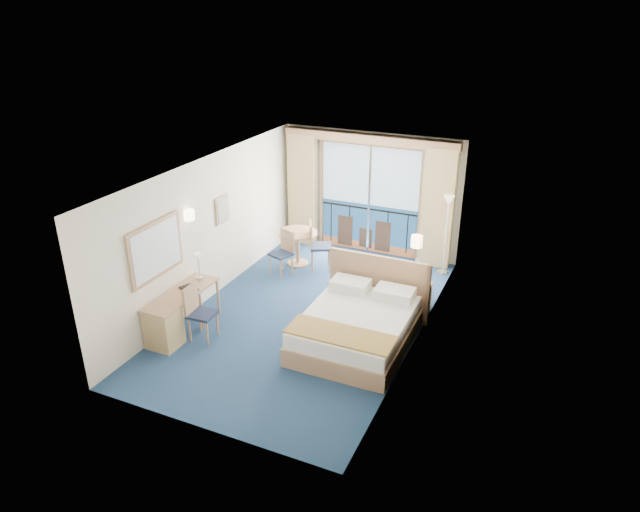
{
  "coord_description": "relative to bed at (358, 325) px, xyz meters",
  "views": [
    {
      "loc": [
        3.86,
        -8.08,
        5.23
      ],
      "look_at": [
        0.16,
        0.2,
        1.13
      ],
      "focal_mm": 32.0,
      "sensor_mm": 36.0,
      "label": 1
    }
  ],
  "objects": [
    {
      "name": "mirror",
      "position": [
        -3.11,
        -1.05,
        1.23
      ],
      "size": [
        0.05,
        1.25,
        0.95
      ],
      "color": "tan",
      "rests_on": "room_walls"
    },
    {
      "name": "floor",
      "position": [
        -1.14,
        0.45,
        -0.32
      ],
      "size": [
        6.5,
        6.5,
        0.0
      ],
      "primitive_type": "plane",
      "color": "navy",
      "rests_on": "ground"
    },
    {
      "name": "room_walls",
      "position": [
        -1.14,
        0.45,
        1.45
      ],
      "size": [
        4.04,
        6.54,
        2.72
      ],
      "color": "silver",
      "rests_on": "ground"
    },
    {
      "name": "wall_print",
      "position": [
        -3.11,
        0.9,
        1.28
      ],
      "size": [
        0.04,
        0.42,
        0.52
      ],
      "color": "tan",
      "rests_on": "room_walls"
    },
    {
      "name": "table_chair_a",
      "position": [
        -1.82,
        2.37,
        0.25
      ],
      "size": [
        0.59,
        0.59,
        1.01
      ],
      "rotation": [
        0.0,
        0.0,
        2.04
      ],
      "color": "#1B2540",
      "rests_on": "ground"
    },
    {
      "name": "phone",
      "position": [
        0.63,
        1.38,
        0.29
      ],
      "size": [
        0.21,
        0.18,
        0.08
      ],
      "primitive_type": "cube",
      "rotation": [
        0.0,
        0.0,
        -0.28
      ],
      "color": "white",
      "rests_on": "nightstand"
    },
    {
      "name": "bed",
      "position": [
        0.0,
        0.0,
        0.0
      ],
      "size": [
        1.85,
        2.19,
        1.16
      ],
      "color": "tan",
      "rests_on": "ground"
    },
    {
      "name": "desk",
      "position": [
        -2.86,
        -1.27,
        0.07
      ],
      "size": [
        0.53,
        1.53,
        0.72
      ],
      "color": "tan",
      "rests_on": "ground"
    },
    {
      "name": "armchair",
      "position": [
        0.22,
        1.83,
        0.01
      ],
      "size": [
        0.99,
        1.0,
        0.68
      ],
      "primitive_type": "imported",
      "rotation": [
        0.0,
        0.0,
        3.64
      ],
      "color": "#444853",
      "rests_on": "ground"
    },
    {
      "name": "floor_lamp",
      "position": [
        0.68,
        3.2,
        0.96
      ],
      "size": [
        0.23,
        0.23,
        1.69
      ],
      "color": "silver",
      "rests_on": "ground"
    },
    {
      "name": "folder",
      "position": [
        -2.83,
        -0.68,
        0.41
      ],
      "size": [
        0.36,
        0.33,
        0.03
      ],
      "primitive_type": "cube",
      "rotation": [
        0.0,
        0.0,
        -0.43
      ],
      "color": "black",
      "rests_on": "desk"
    },
    {
      "name": "desk_chair",
      "position": [
        -2.49,
        -0.94,
        0.22
      ],
      "size": [
        0.45,
        0.44,
        0.96
      ],
      "rotation": [
        0.0,
        0.0,
        1.65
      ],
      "color": "#1B2540",
      "rests_on": "ground"
    },
    {
      "name": "curtain_right",
      "position": [
        0.41,
        3.52,
        0.95
      ],
      "size": [
        0.65,
        0.22,
        2.55
      ],
      "primitive_type": "cube",
      "color": "tan",
      "rests_on": "room_walls"
    },
    {
      "name": "table_chair_b",
      "position": [
        -2.34,
        1.87,
        0.2
      ],
      "size": [
        0.51,
        0.52,
        0.92
      ],
      "rotation": [
        0.0,
        0.0,
        -0.37
      ],
      "color": "#1B2540",
      "rests_on": "ground"
    },
    {
      "name": "sconce_right",
      "position": [
        0.8,
        0.3,
        1.53
      ],
      "size": [
        0.18,
        0.18,
        0.18
      ],
      "primitive_type": "cylinder",
      "color": "#FFDDB2",
      "rests_on": "room_walls"
    },
    {
      "name": "nightstand",
      "position": [
        0.63,
        1.39,
        -0.04
      ],
      "size": [
        0.44,
        0.42,
        0.57
      ],
      "primitive_type": "cube",
      "color": "tan",
      "rests_on": "ground"
    },
    {
      "name": "pelmet",
      "position": [
        -1.14,
        3.55,
        2.26
      ],
      "size": [
        3.8,
        0.25,
        0.18
      ],
      "primitive_type": "cube",
      "color": "tan",
      "rests_on": "room_walls"
    },
    {
      "name": "round_table",
      "position": [
        -2.27,
        2.37,
        0.24
      ],
      "size": [
        0.83,
        0.83,
        0.75
      ],
      "color": "tan",
      "rests_on": "ground"
    },
    {
      "name": "sconce_left",
      "position": [
        -3.08,
        -0.15,
        1.53
      ],
      "size": [
        0.18,
        0.18,
        0.18
      ],
      "primitive_type": "cylinder",
      "color": "#FFDDB2",
      "rests_on": "room_walls"
    },
    {
      "name": "desk_lamp",
      "position": [
        -2.88,
        -0.28,
        0.75
      ],
      "size": [
        0.13,
        0.13,
        0.47
      ],
      "color": "silver",
      "rests_on": "desk"
    },
    {
      "name": "curtain_left",
      "position": [
        -2.69,
        3.52,
        0.95
      ],
      "size": [
        0.65,
        0.22,
        2.55
      ],
      "primitive_type": "cube",
      "color": "tan",
      "rests_on": "room_walls"
    },
    {
      "name": "balcony_door",
      "position": [
        -1.14,
        3.67,
        0.82
      ],
      "size": [
        2.36,
        0.03,
        2.52
      ],
      "color": "navy",
      "rests_on": "room_walls"
    }
  ]
}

